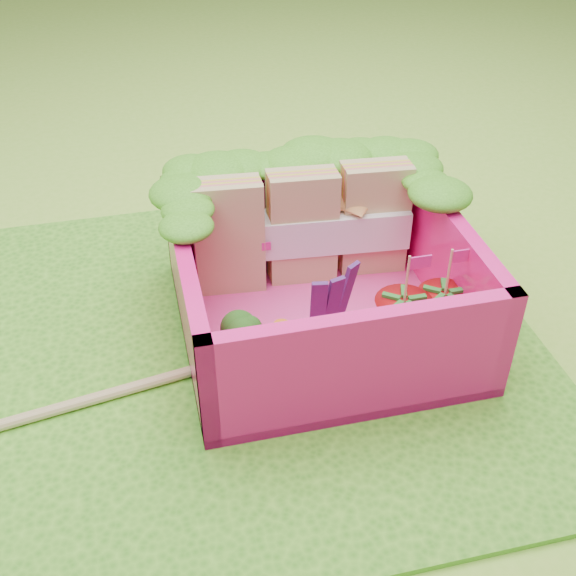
% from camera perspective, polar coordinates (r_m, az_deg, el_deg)
% --- Properties ---
extents(ground, '(14.00, 14.00, 0.00)m').
position_cam_1_polar(ground, '(3.45, -2.37, -4.41)').
color(ground, '#8ECD39').
rests_on(ground, ground).
extents(placemat, '(2.60, 2.60, 0.03)m').
position_cam_1_polar(placemat, '(3.44, -2.38, -4.22)').
color(placemat, '#439421').
rests_on(placemat, ground).
extents(bento_floor, '(1.30, 1.30, 0.05)m').
position_cam_1_polar(bento_floor, '(3.49, 2.47, -2.59)').
color(bento_floor, '#EA3B92').
rests_on(bento_floor, placemat).
extents(bento_box, '(1.30, 1.30, 0.55)m').
position_cam_1_polar(bento_box, '(3.34, 2.58, 0.71)').
color(bento_box, '#FF157E').
rests_on(bento_box, placemat).
extents(lettuce_ruffle, '(1.43, 0.77, 0.11)m').
position_cam_1_polar(lettuce_ruffle, '(3.55, 0.67, 9.47)').
color(lettuce_ruffle, '#347C16').
rests_on(lettuce_ruffle, bento_box).
extents(sandwich_stack, '(1.09, 0.26, 0.59)m').
position_cam_1_polar(sandwich_stack, '(3.58, 1.21, 4.79)').
color(sandwich_stack, '#A58557').
rests_on(sandwich_stack, bento_floor).
extents(broccoli, '(0.34, 0.34, 0.26)m').
position_cam_1_polar(broccoli, '(3.05, -3.46, -4.57)').
color(broccoli, '#6C994A').
rests_on(broccoli, bento_floor).
extents(carrot_sticks, '(0.11, 0.12, 0.26)m').
position_cam_1_polar(carrot_sticks, '(3.09, -0.76, -5.11)').
color(carrot_sticks, '#D95412').
rests_on(carrot_sticks, bento_floor).
extents(purple_wedges, '(0.22, 0.13, 0.38)m').
position_cam_1_polar(purple_wedges, '(3.25, 3.47, -1.30)').
color(purple_wedges, '#441B5E').
rests_on(purple_wedges, bento_floor).
extents(strawberry_left, '(0.26, 0.26, 0.50)m').
position_cam_1_polar(strawberry_left, '(3.27, 8.96, -2.75)').
color(strawberry_left, '#B80B21').
rests_on(strawberry_left, bento_floor).
extents(strawberry_right, '(0.25, 0.25, 0.49)m').
position_cam_1_polar(strawberry_right, '(3.35, 12.05, -2.08)').
color(strawberry_right, '#B80B21').
rests_on(strawberry_right, bento_floor).
extents(snap_peas, '(0.66, 0.58, 0.05)m').
position_cam_1_polar(snap_peas, '(3.39, 9.90, -3.58)').
color(snap_peas, green).
rests_on(snap_peas, bento_floor).
extents(chopsticks, '(2.38, 0.46, 0.05)m').
position_cam_1_polar(chopsticks, '(3.23, -21.25, -9.93)').
color(chopsticks, tan).
rests_on(chopsticks, placemat).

